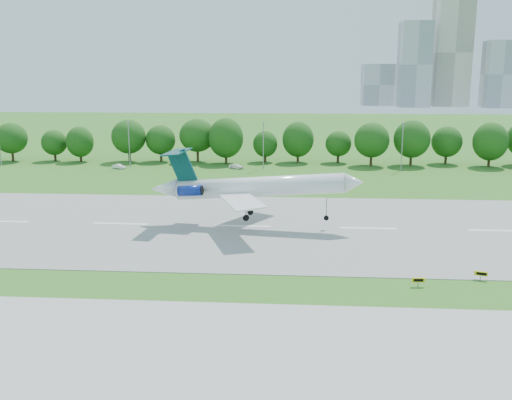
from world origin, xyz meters
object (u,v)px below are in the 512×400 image
(airliner, at_px, (249,186))
(taxi_sign_left, at_px, (418,280))
(service_vehicle_a, at_px, (119,166))
(service_vehicle_b, at_px, (236,166))

(airliner, relative_size, taxi_sign_left, 22.34)
(taxi_sign_left, bearing_deg, service_vehicle_a, 122.44)
(airliner, height_order, service_vehicle_a, airliner)
(service_vehicle_a, bearing_deg, airliner, -123.48)
(taxi_sign_left, xyz_separation_m, service_vehicle_b, (-29.72, 82.19, -0.13))
(service_vehicle_a, bearing_deg, service_vehicle_b, -64.66)
(service_vehicle_b, bearing_deg, service_vehicle_a, 121.06)
(airliner, distance_m, service_vehicle_b, 57.87)
(airliner, relative_size, service_vehicle_b, 8.83)
(airliner, xyz_separation_m, taxi_sign_left, (21.67, -25.18, -5.78))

